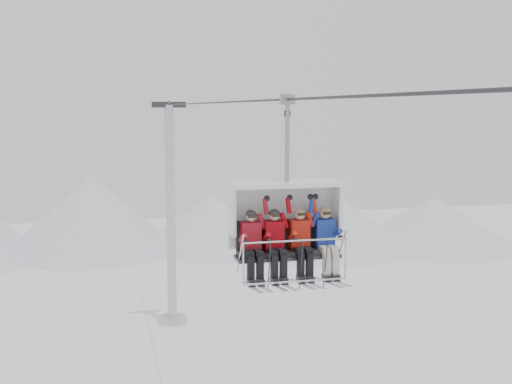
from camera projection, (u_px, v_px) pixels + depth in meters
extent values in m
cone|color=silver|center=(92.00, 213.00, 59.14)|extent=(16.00, 16.00, 7.00)
cone|color=silver|center=(211.00, 220.00, 60.86)|extent=(14.00, 14.00, 5.00)
cone|color=silver|center=(318.00, 214.00, 61.19)|extent=(18.00, 18.00, 6.00)
cone|color=silver|center=(433.00, 221.00, 61.92)|extent=(16.00, 16.00, 4.50)
cone|color=silver|center=(265.00, 215.00, 65.18)|extent=(12.00, 12.00, 4.50)
cylinder|color=#BABDC2|center=(171.00, 216.00, 38.69)|extent=(0.56, 0.56, 13.30)
cylinder|color=#BABDC2|center=(173.00, 319.00, 39.54)|extent=(1.80, 1.80, 0.30)
cube|color=#2E2F34|center=(169.00, 105.00, 37.82)|extent=(2.00, 0.35, 0.35)
cylinder|color=#2E2F34|center=(256.00, 101.00, 16.61)|extent=(0.06, 50.00, 0.06)
cube|color=black|center=(288.00, 252.00, 14.17)|extent=(2.22, 0.55, 0.10)
cube|color=black|center=(285.00, 233.00, 14.37)|extent=(2.22, 0.10, 0.65)
cube|color=#2E2F34|center=(288.00, 256.00, 14.18)|extent=(2.33, 0.60, 0.08)
cube|color=white|center=(282.00, 214.00, 14.53)|extent=(2.48, 0.10, 1.48)
cube|color=white|center=(287.00, 184.00, 14.04)|extent=(2.48, 0.90, 0.10)
cylinder|color=#B6B5BA|center=(295.00, 241.00, 13.59)|extent=(2.27, 0.04, 0.04)
cylinder|color=#B6B5BA|center=(296.00, 282.00, 13.63)|extent=(2.27, 0.04, 0.04)
cylinder|color=gray|center=(287.00, 142.00, 13.94)|extent=(0.10, 0.10, 1.83)
cube|color=gray|center=(287.00, 99.00, 13.82)|extent=(0.30, 0.18, 0.22)
cube|color=#A71421|center=(251.00, 236.00, 13.96)|extent=(0.42, 0.28, 0.63)
sphere|color=tan|center=(251.00, 216.00, 13.86)|extent=(0.23, 0.23, 0.23)
cube|color=black|center=(251.00, 268.00, 13.59)|extent=(0.14, 0.15, 0.51)
cube|color=black|center=(260.00, 267.00, 13.64)|extent=(0.14, 0.15, 0.51)
cube|color=silver|center=(252.00, 287.00, 13.54)|extent=(0.10, 1.69, 0.26)
cube|color=silver|center=(261.00, 287.00, 13.59)|extent=(0.10, 1.69, 0.26)
cube|color=#A5060F|center=(274.00, 235.00, 14.08)|extent=(0.42, 0.28, 0.63)
sphere|color=tan|center=(274.00, 215.00, 13.98)|extent=(0.23, 0.23, 0.23)
cube|color=black|center=(274.00, 267.00, 13.71)|extent=(0.14, 0.15, 0.51)
cube|color=black|center=(283.00, 266.00, 13.76)|extent=(0.14, 0.15, 0.51)
cube|color=silver|center=(276.00, 286.00, 13.67)|extent=(0.10, 1.69, 0.26)
cube|color=silver|center=(285.00, 285.00, 13.71)|extent=(0.10, 1.69, 0.26)
cube|color=red|center=(299.00, 234.00, 14.22)|extent=(0.42, 0.28, 0.63)
sphere|color=tan|center=(300.00, 214.00, 14.12)|extent=(0.23, 0.23, 0.23)
cube|color=black|center=(301.00, 265.00, 13.85)|extent=(0.14, 0.15, 0.51)
cube|color=black|center=(310.00, 265.00, 13.89)|extent=(0.14, 0.15, 0.51)
cube|color=silver|center=(302.00, 284.00, 13.80)|extent=(0.10, 1.69, 0.26)
cube|color=silver|center=(311.00, 283.00, 13.85)|extent=(0.10, 1.69, 0.26)
cube|color=#1D3296|center=(324.00, 233.00, 14.35)|extent=(0.42, 0.28, 0.63)
sphere|color=tan|center=(325.00, 213.00, 14.26)|extent=(0.23, 0.23, 0.23)
cube|color=beige|center=(326.00, 263.00, 13.98)|extent=(0.14, 0.15, 0.51)
cube|color=beige|center=(335.00, 263.00, 14.03)|extent=(0.14, 0.15, 0.51)
cube|color=silver|center=(328.00, 282.00, 13.94)|extent=(0.10, 1.69, 0.26)
cube|color=silver|center=(336.00, 282.00, 13.99)|extent=(0.10, 1.69, 0.26)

